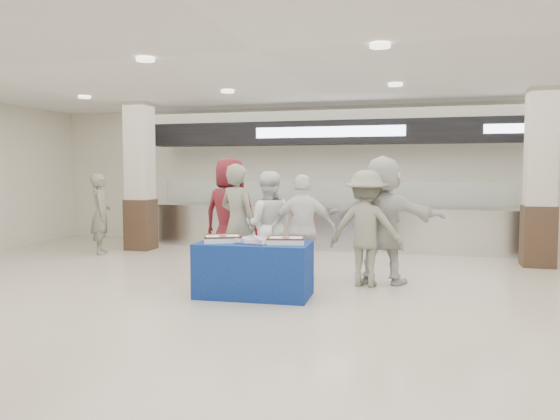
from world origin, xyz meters
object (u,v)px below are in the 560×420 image
(cupcake_tray, at_px, (255,240))
(chef_tall, at_px, (268,226))
(civilian_maroon, at_px, (230,215))
(chef_short, at_px, (303,230))
(sheet_cake_right, at_px, (286,240))
(soldier_a, at_px, (238,222))
(sheet_cake_left, at_px, (223,238))
(soldier_bg, at_px, (101,214))
(civilian_white, at_px, (383,220))
(display_table, at_px, (254,270))
(soldier_b, at_px, (366,228))

(cupcake_tray, bearing_deg, chef_tall, 98.12)
(civilian_maroon, height_order, chef_short, civilian_maroon)
(sheet_cake_right, relative_size, soldier_a, 0.30)
(soldier_a, bearing_deg, chef_tall, -141.28)
(sheet_cake_left, relative_size, soldier_bg, 0.37)
(sheet_cake_right, distance_m, soldier_a, 1.44)
(soldier_a, bearing_deg, civilian_white, -148.64)
(sheet_cake_left, relative_size, cupcake_tray, 1.22)
(sheet_cake_right, bearing_deg, civilian_maroon, 130.82)
(cupcake_tray, xyz_separation_m, soldier_bg, (-4.27, 2.85, 0.05))
(chef_short, bearing_deg, civilian_maroon, -36.06)
(display_table, bearing_deg, chef_tall, 94.34)
(civilian_maroon, xyz_separation_m, civilian_white, (2.60, -0.28, 0.00))
(display_table, relative_size, soldier_bg, 0.93)
(display_table, bearing_deg, soldier_bg, 143.71)
(chef_tall, xyz_separation_m, civilian_white, (1.78, 0.23, 0.12))
(sheet_cake_right, height_order, civilian_white, civilian_white)
(sheet_cake_left, distance_m, soldier_a, 1.07)
(chef_tall, xyz_separation_m, chef_short, (0.62, -0.17, -0.02))
(sheet_cake_left, bearing_deg, chef_tall, 75.90)
(display_table, distance_m, chef_tall, 1.25)
(soldier_bg, bearing_deg, cupcake_tray, -154.08)
(chef_short, bearing_deg, sheet_cake_right, 77.36)
(soldier_b, bearing_deg, civilian_white, -127.96)
(sheet_cake_left, bearing_deg, cupcake_tray, 0.63)
(soldier_a, height_order, civilian_white, civilian_white)
(cupcake_tray, bearing_deg, soldier_a, 120.53)
(chef_tall, bearing_deg, display_table, 81.57)
(cupcake_tray, bearing_deg, soldier_bg, 146.28)
(soldier_a, relative_size, civilian_white, 0.94)
(chef_tall, xyz_separation_m, soldier_b, (1.55, -0.03, 0.01))
(sheet_cake_right, xyz_separation_m, chef_tall, (-0.59, 1.12, 0.06))
(chef_tall, height_order, civilian_white, civilian_white)
(sheet_cake_right, height_order, chef_tall, chef_tall)
(cupcake_tray, relative_size, soldier_b, 0.29)
(chef_short, xyz_separation_m, civilian_white, (1.16, 0.39, 0.14))
(cupcake_tray, distance_m, soldier_b, 1.81)
(sheet_cake_left, bearing_deg, chef_short, 48.05)
(chef_short, distance_m, soldier_bg, 5.07)
(civilian_maroon, relative_size, soldier_bg, 1.17)
(civilian_white, bearing_deg, soldier_b, 55.63)
(sheet_cake_right, bearing_deg, cupcake_tray, -171.66)
(sheet_cake_right, relative_size, chef_tall, 0.32)
(civilian_maroon, relative_size, chef_tall, 1.13)
(sheet_cake_left, bearing_deg, soldier_b, 32.12)
(chef_short, xyz_separation_m, soldier_b, (0.93, 0.14, 0.03))
(sheet_cake_right, height_order, civilian_maroon, civilian_maroon)
(civilian_maroon, distance_m, civilian_white, 2.61)
(civilian_maroon, distance_m, soldier_b, 2.43)
(civilian_white, bearing_deg, sheet_cake_right, 55.89)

